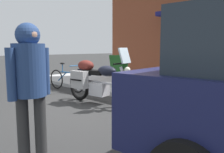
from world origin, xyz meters
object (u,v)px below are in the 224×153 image
at_px(pedestrian_walking, 30,77).
at_px(sandwich_board_sign, 119,70).
at_px(parked_bicycle, 66,80).
at_px(touring_motorcycle, 96,80).

xyz_separation_m(pedestrian_walking, sandwich_board_sign, (-2.77, 4.49, -0.42)).
height_order(parked_bicycle, pedestrian_walking, pedestrian_walking).
relative_size(pedestrian_walking, sandwich_board_sign, 1.63).
xyz_separation_m(parked_bicycle, pedestrian_walking, (3.70, -2.95, 0.69)).
bearing_deg(sandwich_board_sign, pedestrian_walking, -58.37).
bearing_deg(touring_motorcycle, parked_bicycle, 166.99).
height_order(touring_motorcycle, parked_bicycle, touring_motorcycle).
xyz_separation_m(touring_motorcycle, sandwich_board_sign, (-1.09, 2.01, 0.03)).
bearing_deg(parked_bicycle, sandwich_board_sign, 58.82).
bearing_deg(sandwich_board_sign, touring_motorcycle, -61.45).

